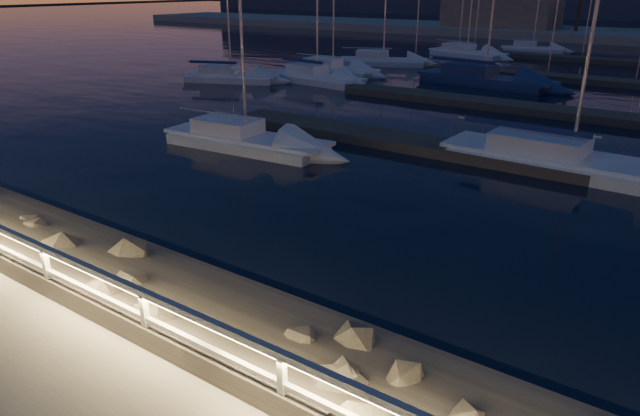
# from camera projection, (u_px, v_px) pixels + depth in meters

# --- Properties ---
(ground) EXTENTS (400.00, 400.00, 0.00)m
(ground) POSITION_uv_depth(u_px,v_px,m) (113.00, 324.00, 10.47)
(ground) COLOR #A9A398
(ground) RESTS_ON ground
(harbor_water) EXTENTS (400.00, 440.00, 0.60)m
(harbor_water) POSITION_uv_depth(u_px,v_px,m) (553.00, 103.00, 34.55)
(harbor_water) COLOR black
(harbor_water) RESTS_ON ground
(guard_rail) EXTENTS (44.11, 0.12, 1.06)m
(guard_rail) POSITION_uv_depth(u_px,v_px,m) (105.00, 286.00, 10.22)
(guard_rail) COLOR silver
(guard_rail) RESTS_ON ground
(riprap) EXTENTS (32.49, 2.15, 1.18)m
(riprap) POSITION_uv_depth(u_px,v_px,m) (210.00, 322.00, 10.84)
(riprap) COLOR #635F55
(riprap) RESTS_ON ground
(floating_docks) EXTENTS (22.00, 36.00, 0.40)m
(floating_docks) POSITION_uv_depth(u_px,v_px,m) (560.00, 91.00, 35.31)
(floating_docks) COLOR #554F46
(floating_docks) RESTS_ON ground
(sailboat_a) EXTENTS (7.50, 3.02, 12.49)m
(sailboat_a) POSITION_uv_depth(u_px,v_px,m) (315.00, 76.00, 39.21)
(sailboat_a) COLOR white
(sailboat_a) RESTS_ON ground
(sailboat_b) EXTENTS (7.58, 2.87, 12.63)m
(sailboat_b) POSITION_uv_depth(u_px,v_px,m) (242.00, 138.00, 23.79)
(sailboat_b) COLOR white
(sailboat_b) RESTS_ON ground
(sailboat_e) EXTENTS (6.92, 4.26, 11.52)m
(sailboat_e) POSITION_uv_depth(u_px,v_px,m) (229.00, 76.00, 39.72)
(sailboat_e) COLOR white
(sailboat_e) RESTS_ON ground
(sailboat_g) EXTENTS (9.50, 3.93, 15.66)m
(sailboat_g) POSITION_uv_depth(u_px,v_px,m) (482.00, 78.00, 38.44)
(sailboat_g) COLOR navy
(sailboat_g) RESTS_ON ground
(sailboat_h) EXTENTS (9.37, 3.15, 15.65)m
(sailboat_h) POSITION_uv_depth(u_px,v_px,m) (564.00, 158.00, 20.90)
(sailboat_h) COLOR white
(sailboat_h) RESTS_ON ground
(sailboat_i) EXTENTS (7.40, 4.85, 12.41)m
(sailboat_i) POSITION_uv_depth(u_px,v_px,m) (381.00, 60.00, 47.57)
(sailboat_i) COLOR white
(sailboat_i) RESTS_ON ground
(sailboat_j) EXTENTS (7.28, 2.28, 12.33)m
(sailboat_j) POSITION_uv_depth(u_px,v_px,m) (331.00, 68.00, 43.20)
(sailboat_j) COLOR white
(sailboat_j) RESTS_ON ground
(sailboat_m) EXTENTS (6.22, 3.53, 10.29)m
(sailboat_m) POSITION_uv_depth(u_px,v_px,m) (531.00, 48.00, 56.77)
(sailboat_m) COLOR white
(sailboat_m) RESTS_ON ground
(sailboat_n) EXTENTS (7.80, 3.91, 12.81)m
(sailboat_n) POSITION_uv_depth(u_px,v_px,m) (465.00, 52.00, 53.20)
(sailboat_n) COLOR white
(sailboat_n) RESTS_ON ground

